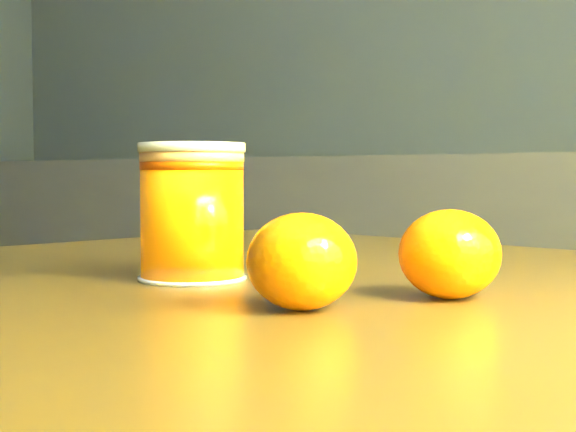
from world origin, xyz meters
The scene contains 4 objects.
kitchen_counter centered at (0.00, 1.45, 0.45)m, with size 3.15×0.60×0.90m, color #48484C.
juice_glass centered at (0.77, 0.13, 0.83)m, with size 0.08×0.08×0.10m.
orange_front centered at (0.91, 0.08, 0.81)m, with size 0.06×0.06×0.06m, color orange.
orange_back centered at (0.96, 0.17, 0.81)m, with size 0.06×0.06×0.06m, color orange.
Camera 1 is at (1.18, -0.29, 0.86)m, focal length 50.00 mm.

